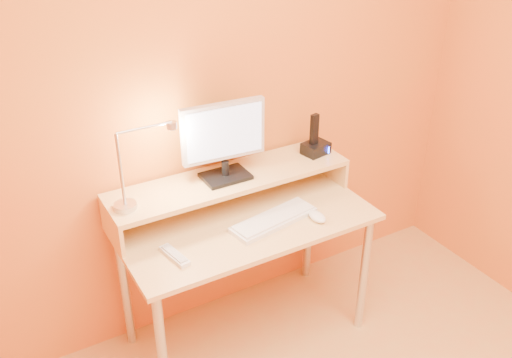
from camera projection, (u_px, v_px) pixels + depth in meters
wall_back at (212, 92)px, 2.63m from camera, size 3.00×0.04×2.50m
desk_leg_fl at (162, 356)px, 2.39m from camera, size 0.04×0.04×0.69m
desk_leg_fr at (364, 274)px, 2.87m from camera, size 0.04×0.04×0.69m
desk_leg_bl at (125, 289)px, 2.77m from camera, size 0.04×0.04×0.69m
desk_leg_br at (308, 227)px, 3.25m from camera, size 0.04×0.04×0.69m
desk_lower at (246, 222)px, 2.65m from camera, size 1.20×0.60×0.02m
shelf_riser_left at (112, 227)px, 2.46m from camera, size 0.02×0.30×0.14m
shelf_riser_right at (329, 165)px, 2.98m from camera, size 0.02×0.30×0.14m
desk_shelf at (230, 179)px, 2.68m from camera, size 1.20×0.30×0.02m
monitor_foot at (226, 176)px, 2.66m from camera, size 0.22×0.16×0.02m
monitor_neck at (225, 168)px, 2.64m from camera, size 0.04×0.04×0.07m
monitor_panel at (223, 131)px, 2.56m from camera, size 0.40×0.07×0.27m
monitor_back at (221, 129)px, 2.57m from camera, size 0.36×0.04×0.23m
monitor_screen at (225, 133)px, 2.54m from camera, size 0.36×0.03×0.24m
lamp_base at (125, 206)px, 2.42m from camera, size 0.10×0.10×0.02m
lamp_post at (121, 170)px, 2.33m from camera, size 0.01×0.01×0.33m
lamp_arm at (144, 128)px, 2.30m from camera, size 0.24×0.01×0.01m
lamp_head at (172, 125)px, 2.36m from camera, size 0.04×0.04×0.03m
lamp_bulb at (172, 129)px, 2.37m from camera, size 0.03×0.03×0.00m
phone_dock at (316, 148)px, 2.88m from camera, size 0.15×0.12×0.06m
phone_handset at (314, 129)px, 2.82m from camera, size 0.04×0.03×0.16m
phone_led at (329, 150)px, 2.86m from camera, size 0.01×0.00×0.04m
keyboard at (274, 220)px, 2.62m from camera, size 0.45×0.21×0.02m
mouse at (317, 217)px, 2.63m from camera, size 0.07×0.11×0.04m
remote_control at (175, 256)px, 2.38m from camera, size 0.08×0.18×0.02m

